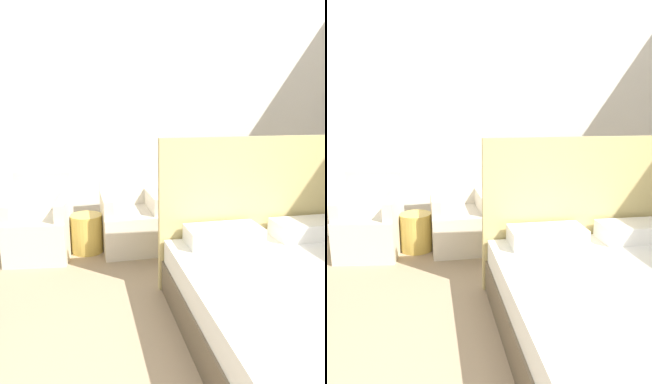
# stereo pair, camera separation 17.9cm
# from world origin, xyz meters

# --- Properties ---
(wall_back) EXTENTS (10.00, 0.06, 2.90)m
(wall_back) POSITION_xyz_m (0.00, 3.92, 1.45)
(wall_back) COLOR white
(wall_back) RESTS_ON ground_plane
(bed) EXTENTS (1.73, 2.13, 1.29)m
(bed) POSITION_xyz_m (1.14, 1.32, 0.27)
(bed) COLOR brown
(bed) RESTS_ON ground_plane
(armchair_near_window_left) EXTENTS (0.68, 0.72, 0.84)m
(armchair_near_window_left) POSITION_xyz_m (-0.77, 3.28, 0.28)
(armchair_near_window_left) COLOR beige
(armchair_near_window_left) RESTS_ON ground_plane
(armchair_near_window_right) EXTENTS (0.62, 0.67, 0.84)m
(armchair_near_window_right) POSITION_xyz_m (0.17, 3.28, 0.28)
(armchair_near_window_right) COLOR beige
(armchair_near_window_right) RESTS_ON ground_plane
(side_table) EXTENTS (0.34, 0.34, 0.41)m
(side_table) POSITION_xyz_m (-0.30, 3.27, 0.20)
(side_table) COLOR gold
(side_table) RESTS_ON ground_plane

